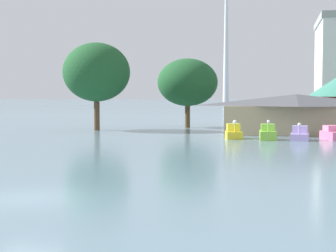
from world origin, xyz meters
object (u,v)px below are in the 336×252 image
object	(u,v)px
boathouse	(296,113)
shoreline_tree_mid	(188,82)
pedal_boat_lavender	(300,135)
pedal_boat_pink	(333,134)
pedal_boat_yellow	(234,133)
shoreline_tree_tall_left	(96,72)
pedal_boat_lime	(268,133)

from	to	relation	value
boathouse	shoreline_tree_mid	distance (m)	16.30
pedal_boat_lavender	pedal_boat_pink	size ratio (longest dim) A/B	0.78
pedal_boat_yellow	boathouse	world-z (taller)	boathouse
pedal_boat_pink	boathouse	xyz separation A→B (m)	(-2.99, 6.82, 1.63)
pedal_boat_yellow	pedal_boat_pink	size ratio (longest dim) A/B	0.76
shoreline_tree_tall_left	pedal_boat_pink	bearing A→B (deg)	-18.35
shoreline_tree_mid	pedal_boat_yellow	bearing A→B (deg)	-66.99
pedal_boat_lime	pedal_boat_pink	distance (m)	5.87
pedal_boat_yellow	pedal_boat_lime	bearing A→B (deg)	68.27
pedal_boat_pink	pedal_boat_yellow	bearing A→B (deg)	-103.04
pedal_boat_lime	shoreline_tree_tall_left	world-z (taller)	shoreline_tree_tall_left
pedal_boat_yellow	pedal_boat_pink	world-z (taller)	pedal_boat_pink
pedal_boat_lime	boathouse	world-z (taller)	boathouse
boathouse	shoreline_tree_tall_left	distance (m)	22.69
pedal_boat_yellow	shoreline_tree_tall_left	size ratio (longest dim) A/B	0.25
shoreline_tree_mid	boathouse	bearing A→B (deg)	-35.62
pedal_boat_lavender	boathouse	size ratio (longest dim) A/B	0.17
pedal_boat_pink	shoreline_tree_mid	world-z (taller)	shoreline_tree_mid
shoreline_tree_mid	pedal_boat_lime	bearing A→B (deg)	-59.52
pedal_boat_lime	pedal_boat_pink	world-z (taller)	pedal_boat_lime
pedal_boat_lavender	shoreline_tree_tall_left	size ratio (longest dim) A/B	0.25
shoreline_tree_mid	pedal_boat_lavender	bearing A→B (deg)	-53.34
pedal_boat_yellow	shoreline_tree_mid	bearing A→B (deg)	-167.92
pedal_boat_lime	shoreline_tree_tall_left	bearing A→B (deg)	-119.89
pedal_boat_yellow	pedal_boat_pink	xyz separation A→B (m)	(8.82, 0.64, -0.03)
pedal_boat_lavender	shoreline_tree_tall_left	distance (m)	25.00
pedal_boat_lime	pedal_boat_yellow	bearing A→B (deg)	-104.47
pedal_boat_pink	shoreline_tree_mid	bearing A→B (deg)	-152.48
boathouse	pedal_boat_lavender	bearing A→B (deg)	-89.82
pedal_boat_yellow	pedal_boat_lime	distance (m)	3.14
pedal_boat_pink	shoreline_tree_tall_left	size ratio (longest dim) A/B	0.33
pedal_boat_lime	pedal_boat_lavender	bearing A→B (deg)	84.36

